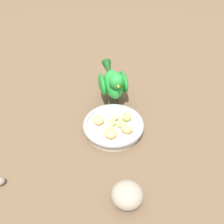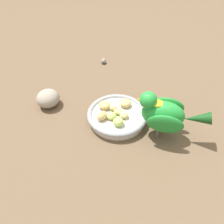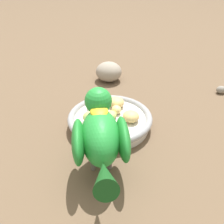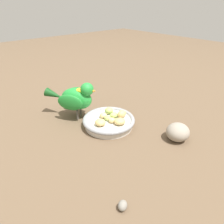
% 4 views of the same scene
% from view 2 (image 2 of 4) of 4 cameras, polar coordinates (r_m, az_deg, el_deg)
% --- Properties ---
extents(ground_plane, '(4.00, 4.00, 0.00)m').
position_cam_2_polar(ground_plane, '(0.75, 2.78, -2.04)').
color(ground_plane, brown).
extents(feeding_bowl, '(0.19, 0.19, 0.03)m').
position_cam_2_polar(feeding_bowl, '(0.74, 1.29, -0.93)').
color(feeding_bowl, beige).
rests_on(feeding_bowl, ground_plane).
extents(apple_piece_0, '(0.03, 0.03, 0.02)m').
position_cam_2_polar(apple_piece_0, '(0.71, -0.11, -0.96)').
color(apple_piece_0, '#B2CC66').
rests_on(apple_piece_0, feeding_bowl).
extents(apple_piece_1, '(0.03, 0.03, 0.02)m').
position_cam_2_polar(apple_piece_1, '(0.74, 0.32, 1.08)').
color(apple_piece_1, '#E5C67F').
rests_on(apple_piece_1, feeding_bowl).
extents(apple_piece_2, '(0.05, 0.05, 0.02)m').
position_cam_2_polar(apple_piece_2, '(0.75, 3.29, 2.19)').
color(apple_piece_2, tan).
rests_on(apple_piece_2, feeding_bowl).
extents(apple_piece_3, '(0.03, 0.03, 0.02)m').
position_cam_2_polar(apple_piece_3, '(0.71, 2.96, -0.71)').
color(apple_piece_3, '#E5C67F').
rests_on(apple_piece_3, feeding_bowl).
extents(apple_piece_4, '(0.03, 0.03, 0.02)m').
position_cam_2_polar(apple_piece_4, '(0.73, 1.51, 0.10)').
color(apple_piece_4, '#B2CC66').
rests_on(apple_piece_4, feeding_bowl).
extents(apple_piece_5, '(0.05, 0.05, 0.02)m').
position_cam_2_polar(apple_piece_5, '(0.75, -1.83, 1.69)').
color(apple_piece_5, tan).
rests_on(apple_piece_5, feeding_bowl).
extents(apple_piece_6, '(0.04, 0.04, 0.03)m').
position_cam_2_polar(apple_piece_6, '(0.69, 1.56, -2.41)').
color(apple_piece_6, '#B2CC66').
rests_on(apple_piece_6, feeding_bowl).
extents(apple_piece_7, '(0.03, 0.04, 0.03)m').
position_cam_2_polar(apple_piece_7, '(0.71, -2.49, -0.91)').
color(apple_piece_7, tan).
rests_on(apple_piece_7, feeding_bowl).
extents(parrot, '(0.19, 0.15, 0.15)m').
position_cam_2_polar(parrot, '(0.66, 12.69, -0.31)').
color(parrot, '#59544C').
rests_on(parrot, ground_plane).
extents(rock_large, '(0.09, 0.09, 0.06)m').
position_cam_2_polar(rock_large, '(0.81, -15.34, 3.23)').
color(rock_large, gray).
rests_on(rock_large, ground_plane).
extents(pebble_0, '(0.03, 0.03, 0.02)m').
position_cam_2_polar(pebble_0, '(1.02, -2.08, 12.34)').
color(pebble_0, gray).
rests_on(pebble_0, ground_plane).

